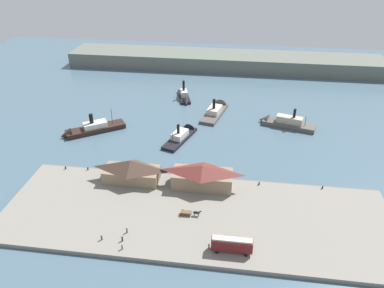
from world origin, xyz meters
The scene contains 23 objects.
ground_plane centered at (0.00, 0.00, 0.00)m, with size 320.00×320.00×0.00m, color #476070.
quay_promenade centered at (0.00, -22.00, 0.60)m, with size 110.00×36.00×1.20m, color gray.
seawall_edge centered at (0.00, -3.60, 0.50)m, with size 110.00×0.80×1.00m, color #666159.
ferry_shed_west_terminal centered at (-22.07, -8.49, 4.97)m, with size 17.74×8.02×7.42m.
ferry_shed_east_terminal centered at (0.54, -8.59, 5.05)m, with size 18.85×8.32×7.59m.
street_tram centered at (10.81, -34.73, 3.74)m, with size 10.22×2.49×4.35m.
horse_cart centered at (-1.41, -22.65, 2.12)m, with size 5.97×1.48×1.87m.
pedestrian_near_east_shed centered at (-22.71, -35.15, 1.95)m, with size 0.41×0.41×1.65m.
pedestrian_near_west_shed centered at (-17.27, -34.86, 1.97)m, with size 0.42×0.42×1.69m.
pedestrian_at_waters_edge centered at (-16.49, -37.59, 1.93)m, with size 0.40×0.40×1.61m.
pedestrian_by_tram centered at (-16.95, -31.74, 2.00)m, with size 0.44×0.44×1.76m.
pedestrian_walking_west centered at (14.61, -32.60, 1.99)m, with size 0.43×0.43×1.73m.
pedestrian_standing_center centered at (5.09, -34.36, 1.91)m, with size 0.39×0.39×1.56m.
mooring_post_west centered at (-45.95, -5.39, 1.65)m, with size 0.44×0.44×0.90m, color black.
mooring_post_east centered at (-38.34, -4.85, 1.65)m, with size 0.44×0.44×0.90m, color black.
mooring_post_center_east centered at (37.67, -4.93, 1.65)m, with size 0.44×0.44×0.90m, color black.
mooring_post_center_west centered at (18.23, -5.55, 1.65)m, with size 0.44×0.44×0.90m, color black.
ferry_departing_north centered at (28.76, 38.93, 1.49)m, with size 23.76×11.64×10.08m.
ferry_approaching_west centered at (-48.67, 22.06, 1.42)m, with size 24.21×18.86×10.15m.
ferry_moored_west centered at (-15.61, 59.87, 1.27)m, with size 8.85×17.65×9.94m.
ferry_near_quay centered at (-10.59, 24.05, 1.10)m, with size 11.77×21.76×9.02m.
ferry_approaching_east centered at (0.71, 48.86, 1.10)m, with size 11.41×24.24×10.13m.
far_headland centered at (0.00, 110.00, 4.00)m, with size 180.00×24.00×8.00m, color #60665B.
Camera 1 is at (9.96, -101.67, 71.21)m, focal length 34.64 mm.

